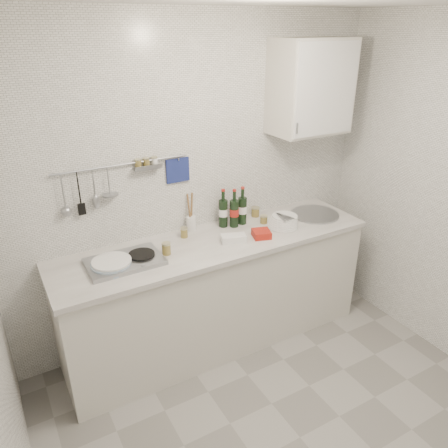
{
  "coord_description": "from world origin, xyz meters",
  "views": [
    {
      "loc": [
        -1.38,
        -1.45,
        2.4
      ],
      "look_at": [
        -0.04,
        0.9,
        1.14
      ],
      "focal_mm": 35.0,
      "sensor_mm": 36.0,
      "label": 1
    }
  ],
  "objects_px": {
    "plate_stack_hob": "(111,265)",
    "utensil_crock": "(191,221)",
    "plate_stack_sink": "(284,221)",
    "wall_cabinet": "(311,87)",
    "wine_bottles": "(233,207)"
  },
  "relations": [
    {
      "from": "wall_cabinet",
      "to": "utensil_crock",
      "type": "bearing_deg",
      "value": 172.42
    },
    {
      "from": "utensil_crock",
      "to": "wall_cabinet",
      "type": "bearing_deg",
      "value": -7.58
    },
    {
      "from": "plate_stack_sink",
      "to": "wine_bottles",
      "type": "height_order",
      "value": "wine_bottles"
    },
    {
      "from": "wall_cabinet",
      "to": "utensil_crock",
      "type": "height_order",
      "value": "wall_cabinet"
    },
    {
      "from": "plate_stack_sink",
      "to": "plate_stack_hob",
      "type": "bearing_deg",
      "value": 178.75
    },
    {
      "from": "plate_stack_hob",
      "to": "plate_stack_sink",
      "type": "xyz_separation_m",
      "value": [
        1.39,
        -0.03,
        0.02
      ]
    },
    {
      "from": "plate_stack_hob",
      "to": "utensil_crock",
      "type": "height_order",
      "value": "utensil_crock"
    },
    {
      "from": "plate_stack_hob",
      "to": "utensil_crock",
      "type": "xyz_separation_m",
      "value": [
        0.72,
        0.27,
        0.05
      ]
    },
    {
      "from": "wall_cabinet",
      "to": "plate_stack_sink",
      "type": "relative_size",
      "value": 2.76
    },
    {
      "from": "wine_bottles",
      "to": "plate_stack_sink",
      "type": "bearing_deg",
      "value": -32.02
    },
    {
      "from": "utensil_crock",
      "to": "plate_stack_hob",
      "type": "bearing_deg",
      "value": -159.53
    },
    {
      "from": "plate_stack_hob",
      "to": "utensil_crock",
      "type": "relative_size",
      "value": 0.92
    },
    {
      "from": "wall_cabinet",
      "to": "plate_stack_sink",
      "type": "bearing_deg",
      "value": -151.92
    },
    {
      "from": "plate_stack_sink",
      "to": "wine_bottles",
      "type": "distance_m",
      "value": 0.42
    },
    {
      "from": "plate_stack_sink",
      "to": "utensil_crock",
      "type": "distance_m",
      "value": 0.73
    }
  ]
}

